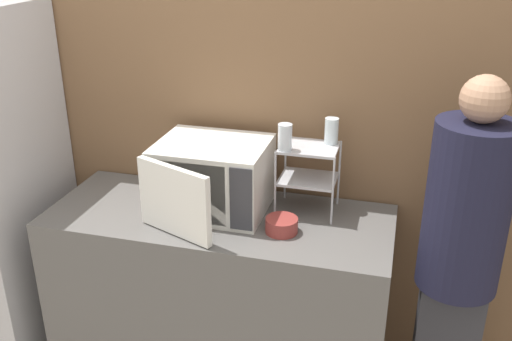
{
  "coord_description": "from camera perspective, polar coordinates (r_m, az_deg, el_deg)",
  "views": [
    {
      "loc": [
        0.78,
        -1.89,
        2.17
      ],
      "look_at": [
        0.17,
        0.35,
        1.17
      ],
      "focal_mm": 40.0,
      "sensor_mm": 36.0,
      "label": 1
    }
  ],
  "objects": [
    {
      "name": "glass_back_right",
      "position": [
        2.59,
        7.56,
        3.94
      ],
      "size": [
        0.06,
        0.06,
        0.12
      ],
      "color": "silver",
      "rests_on": "dish_rack"
    },
    {
      "name": "counter",
      "position": [
        2.89,
        -3.54,
        -12.7
      ],
      "size": [
        1.59,
        0.64,
        0.94
      ],
      "color": "#595654",
      "rests_on": "ground_plane"
    },
    {
      "name": "person",
      "position": [
        2.48,
        19.71,
        -7.64
      ],
      "size": [
        0.33,
        0.33,
        1.68
      ],
      "color": "#2D2D33",
      "rests_on": "ground_plane"
    },
    {
      "name": "dish_rack",
      "position": [
        2.59,
        5.26,
        0.56
      ],
      "size": [
        0.27,
        0.22,
        0.32
      ],
      "color": "#B2B2B7",
      "rests_on": "counter"
    },
    {
      "name": "microwave",
      "position": [
        2.63,
        -4.5,
        -0.69
      ],
      "size": [
        0.51,
        0.58,
        0.33
      ],
      "color": "silver",
      "rests_on": "counter"
    },
    {
      "name": "glass_front_left",
      "position": [
        2.49,
        2.91,
        3.35
      ],
      "size": [
        0.06,
        0.06,
        0.12
      ],
      "color": "silver",
      "rests_on": "dish_rack"
    },
    {
      "name": "bowl",
      "position": [
        2.48,
        2.58,
        -5.51
      ],
      "size": [
        0.14,
        0.14,
        0.07
      ],
      "color": "maroon",
      "rests_on": "counter"
    },
    {
      "name": "wall_back",
      "position": [
        2.82,
        -1.64,
        5.37
      ],
      "size": [
        8.0,
        0.06,
        2.6
      ],
      "color": "brown",
      "rests_on": "ground_plane"
    }
  ]
}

